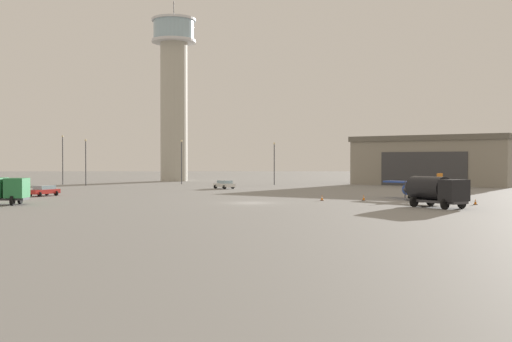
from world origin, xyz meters
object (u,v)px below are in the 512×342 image
at_px(truck_fuel_tanker_black, 436,190).
at_px(car_red, 44,190).
at_px(control_tower, 174,89).
at_px(traffic_cone_near_left, 364,198).
at_px(light_post_centre, 86,158).
at_px(light_post_east, 274,159).
at_px(traffic_cone_near_right, 322,198).
at_px(light_post_west, 182,158).
at_px(light_post_north, 63,155).
at_px(traffic_cone_mid_apron, 475,202).
at_px(car_white, 224,184).
at_px(airplane_blue, 423,187).

relative_size(truck_fuel_tanker_black, car_red, 1.39).
bearing_deg(car_red, control_tower, -162.47).
xyz_separation_m(control_tower, traffic_cone_near_left, (29.99, -68.13, -20.47)).
bearing_deg(control_tower, truck_fuel_tanker_black, -65.98).
bearing_deg(car_red, traffic_cone_near_left, 103.80).
bearing_deg(light_post_centre, control_tower, 62.18).
relative_size(truck_fuel_tanker_black, traffic_cone_near_left, 9.48).
height_order(light_post_east, traffic_cone_near_right, light_post_east).
bearing_deg(light_post_west, truck_fuel_tanker_black, -62.59).
distance_m(control_tower, car_red, 62.76).
height_order(light_post_north, traffic_cone_near_right, light_post_north).
distance_m(light_post_north, traffic_cone_mid_apron, 81.55).
height_order(car_red, traffic_cone_near_left, car_red).
relative_size(light_post_west, traffic_cone_near_right, 13.79).
height_order(light_post_west, light_post_north, light_post_north).
bearing_deg(car_red, light_post_centre, -147.17).
height_order(light_post_east, traffic_cone_near_left, light_post_east).
relative_size(control_tower, car_red, 8.66).
height_order(car_white, light_post_north, light_post_north).
bearing_deg(truck_fuel_tanker_black, airplane_blue, 139.17).
xyz_separation_m(light_post_west, traffic_cone_near_left, (26.36, -50.05, -4.86)).
height_order(airplane_blue, light_post_east, light_post_east).
bearing_deg(traffic_cone_near_right, light_post_east, 94.32).
relative_size(light_post_east, traffic_cone_mid_apron, 13.61).
relative_size(truck_fuel_tanker_black, traffic_cone_near_right, 10.27).
relative_size(light_post_north, light_post_centre, 1.11).
distance_m(traffic_cone_near_left, traffic_cone_near_right, 4.82).
xyz_separation_m(car_red, light_post_east, (31.66, 36.67, 4.14)).
bearing_deg(light_post_north, traffic_cone_near_left, -44.64).
bearing_deg(light_post_east, traffic_cone_mid_apron, -70.53).
height_order(car_white, light_post_centre, light_post_centre).
bearing_deg(car_red, traffic_cone_near_right, 102.07).
distance_m(truck_fuel_tanker_black, traffic_cone_near_left, 11.87).
height_order(control_tower, light_post_east, control_tower).
height_order(car_red, traffic_cone_near_right, car_red).
bearing_deg(traffic_cone_near_right, traffic_cone_mid_apron, -24.10).
bearing_deg(light_post_west, light_post_east, -12.11).
relative_size(light_post_west, traffic_cone_mid_apron, 14.61).
bearing_deg(truck_fuel_tanker_black, light_post_north, -167.40).
distance_m(airplane_blue, light_post_west, 58.60).
xyz_separation_m(truck_fuel_tanker_black, light_post_east, (-13.41, 56.81, 3.17)).
height_order(car_red, car_white, same).
bearing_deg(truck_fuel_tanker_black, car_red, -144.00).
height_order(light_post_west, light_post_centre, light_post_west).
distance_m(airplane_blue, traffic_cone_mid_apron, 9.75).
distance_m(car_white, light_post_north, 37.15).
height_order(car_red, light_post_centre, light_post_centre).
bearing_deg(airplane_blue, traffic_cone_mid_apron, 67.95).
bearing_deg(control_tower, traffic_cone_near_left, -66.24).
bearing_deg(light_post_east, control_tower, 134.65).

